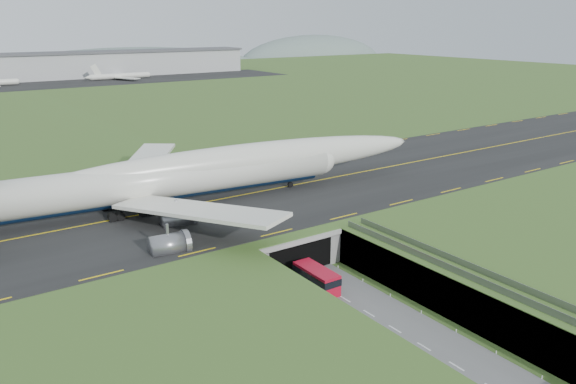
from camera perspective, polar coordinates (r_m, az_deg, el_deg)
ground at (r=85.02m, az=4.53°, el=-10.16°), size 900.00×900.00×0.00m
airfield_deck at (r=83.70m, az=4.58°, el=-8.33°), size 800.00×800.00×6.00m
trench_road at (r=80.00m, az=7.97°, el=-12.04°), size 12.00×75.00×0.20m
taxiway at (r=108.38m, az=-6.39°, el=-0.67°), size 800.00×44.00×0.18m
tunnel_portal at (r=96.01m, az=-1.70°, el=-4.66°), size 17.00×22.30×6.00m
guideway at (r=78.46m, az=20.01°, el=-9.29°), size 3.00×53.00×7.05m
jumbo_jet at (r=105.21m, az=-9.72°, el=1.78°), size 99.08×62.67×20.83m
shuttle_tram at (r=84.94m, az=2.89°, el=-8.78°), size 3.26×8.25×3.34m
distant_hills at (r=503.11m, az=-21.80°, el=10.85°), size 700.00×91.00×60.00m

